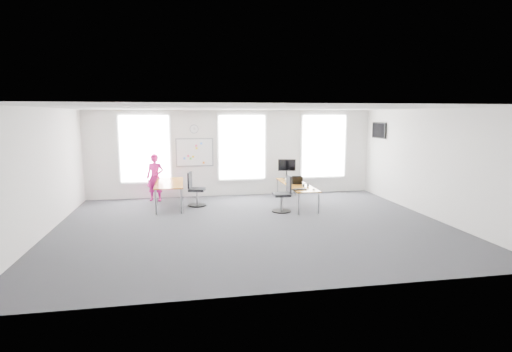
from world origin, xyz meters
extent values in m
plane|color=#242429|center=(0.00, 0.00, 0.00)|extent=(10.00, 10.00, 0.00)
plane|color=white|center=(0.00, 0.00, 3.00)|extent=(10.00, 10.00, 0.00)
plane|color=silver|center=(0.00, 4.00, 1.50)|extent=(10.00, 0.00, 10.00)
plane|color=silver|center=(0.00, -4.00, 1.50)|extent=(10.00, 0.00, 10.00)
plane|color=silver|center=(-5.00, 0.00, 1.50)|extent=(0.00, 10.00, 10.00)
plane|color=silver|center=(5.00, 0.00, 1.50)|extent=(0.00, 10.00, 10.00)
cube|color=silver|center=(-3.00, 3.97, 1.70)|extent=(1.60, 0.06, 2.20)
cube|color=silver|center=(0.30, 3.97, 1.70)|extent=(1.60, 0.06, 2.20)
cube|color=silver|center=(3.30, 3.97, 1.70)|extent=(1.60, 0.06, 2.20)
cube|color=#AC631C|center=(1.77, 2.15, 0.64)|extent=(0.72, 2.70, 0.03)
cylinder|color=gray|center=(1.47, 0.86, 0.32)|extent=(0.05, 0.05, 0.63)
cylinder|color=gray|center=(2.07, 0.86, 0.32)|extent=(0.05, 0.05, 0.63)
cylinder|color=gray|center=(1.47, 3.44, 0.32)|extent=(0.05, 0.05, 0.63)
cylinder|color=gray|center=(2.07, 3.44, 0.32)|extent=(0.05, 0.05, 0.63)
cube|color=#AC631C|center=(-2.18, 2.56, 0.75)|extent=(0.83, 2.09, 0.03)
cylinder|color=gray|center=(-2.54, 1.57, 0.36)|extent=(0.05, 0.05, 0.73)
cylinder|color=gray|center=(-1.82, 1.57, 0.36)|extent=(0.05, 0.05, 0.73)
cylinder|color=gray|center=(-2.54, 3.54, 0.36)|extent=(0.05, 0.05, 0.73)
cylinder|color=gray|center=(-1.82, 3.54, 0.36)|extent=(0.05, 0.05, 0.73)
cylinder|color=black|center=(1.08, 1.30, 0.02)|extent=(0.57, 0.57, 0.03)
cylinder|color=gray|center=(1.08, 1.30, 0.26)|extent=(0.07, 0.07, 0.46)
cube|color=black|center=(1.08, 1.30, 0.51)|extent=(0.49, 0.49, 0.08)
cube|color=black|center=(1.29, 1.30, 0.82)|extent=(0.06, 0.46, 0.49)
cylinder|color=black|center=(-1.34, 2.53, 0.02)|extent=(0.57, 0.57, 0.03)
cylinder|color=gray|center=(-1.34, 2.53, 0.26)|extent=(0.07, 0.07, 0.46)
cube|color=black|center=(-1.34, 2.53, 0.51)|extent=(0.58, 0.58, 0.08)
cube|color=black|center=(-1.55, 2.58, 0.82)|extent=(0.16, 0.46, 0.49)
imported|color=#BF146E|center=(-2.67, 3.52, 0.78)|extent=(0.64, 0.49, 1.56)
cube|color=white|center=(-1.35, 3.97, 1.55)|extent=(1.20, 0.03, 0.90)
cylinder|color=gray|center=(-1.35, 3.97, 2.35)|extent=(0.30, 0.04, 0.30)
cube|color=black|center=(4.95, 3.00, 2.30)|extent=(0.06, 0.90, 0.55)
cube|color=black|center=(1.60, 1.20, 0.67)|extent=(0.44, 0.23, 0.02)
ellipsoid|color=black|center=(1.99, 1.09, 0.68)|extent=(0.08, 0.12, 0.04)
cylinder|color=black|center=(1.88, 1.52, 0.66)|extent=(0.09, 0.09, 0.01)
cylinder|color=black|center=(1.85, 1.65, 0.70)|extent=(0.04, 0.09, 0.09)
cylinder|color=black|center=(1.99, 1.65, 0.70)|extent=(0.04, 0.09, 0.09)
cylinder|color=gold|center=(1.85, 1.65, 0.70)|extent=(0.01, 0.10, 0.10)
cube|color=black|center=(1.92, 1.65, 0.75)|extent=(0.16, 0.02, 0.01)
cube|color=black|center=(1.78, 2.14, 0.79)|extent=(0.32, 0.13, 0.26)
cube|color=orange|center=(1.78, 2.07, 0.78)|extent=(0.31, 0.14, 0.24)
cube|color=black|center=(1.78, 2.05, 0.79)|extent=(0.33, 0.14, 0.25)
cube|color=beige|center=(1.66, 2.58, 0.71)|extent=(0.36, 0.31, 0.11)
cylinder|color=black|center=(1.75, 3.30, 0.67)|extent=(0.24, 0.24, 0.02)
cylinder|color=black|center=(1.75, 3.30, 0.79)|extent=(0.05, 0.05, 0.24)
cube|color=black|center=(1.75, 3.28, 1.12)|extent=(0.59, 0.18, 0.40)
cube|color=black|center=(1.75, 3.26, 1.12)|extent=(0.54, 0.14, 0.36)
camera|label=1|loc=(-1.72, -9.86, 2.82)|focal=28.00mm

